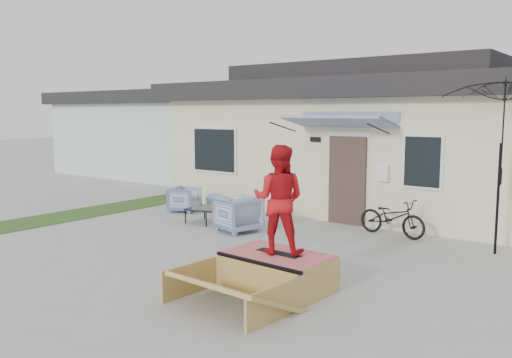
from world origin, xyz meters
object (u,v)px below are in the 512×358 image
Objects in this scene: loveseat at (228,201)px; bicycle at (392,213)px; armchair_right at (238,212)px; skateboard at (278,252)px; skater at (279,197)px; skate_ramp at (276,271)px; coffee_table at (205,215)px; patio_umbrella at (500,162)px; armchair_left at (185,198)px.

loveseat is 4.69m from bicycle.
bicycle is (2.92, 1.69, 0.06)m from armchair_right.
skateboard is 0.47× the size of skater.
armchair_right is 0.42× the size of skate_ramp.
patio_umbrella is at bearing 10.78° from coffee_table.
armchair_left is at bearing 104.16° from bicycle.
skater is at bearing 90.00° from skate_ramp.
coffee_table is 0.48× the size of bicycle.
skateboard is at bearing 90.00° from skate_ramp.
armchair_left is 6.75m from skater.
armchair_left reaches higher than coffee_table.
skateboard is at bearing -111.07° from skater.
armchair_left is (-0.91, -0.71, 0.07)m from loveseat.
loveseat is at bearing 140.53° from skate_ramp.
loveseat is 2.01× the size of skateboard.
skateboard is at bearing -34.71° from coffee_table.
bicycle is 4.40m from skater.
loveseat is 6.43m from skate_ramp.
patio_umbrella is 4.63m from skater.
coffee_table is 0.29× the size of patio_umbrella.
patio_umbrella is 4.77m from skateboard.
skater reaches higher than patio_umbrella.
bicycle is at bearing -102.02° from armchair_left.
armchair_left is 0.47× the size of bicycle.
armchair_left is at bearing 150.34° from skate_ramp.
armchair_left is 0.98× the size of coffee_table.
skate_ramp is (2.93, -2.67, -0.18)m from armchair_right.
coffee_table is at bearing -55.78° from skater.
patio_umbrella is 3.34× the size of skateboard.
patio_umbrella is (6.31, 1.20, 1.56)m from coffee_table.
skater reaches higher than armchair_left.
coffee_table is 0.46× the size of skater.
bicycle is at bearing 174.02° from patio_umbrella.
coffee_table is at bearing -136.47° from armchair_left.
coffee_table is at bearing 150.08° from skateboard.
skateboard is (2.93, -2.62, 0.11)m from armchair_right.
patio_umbrella is at bearing -105.61° from armchair_left.
bicycle is 4.37m from skate_ramp.
armchair_right is 5.45m from patio_umbrella.
patio_umbrella is (7.75, 0.46, 1.38)m from armchair_left.
armchair_right is 0.56× the size of bicycle.
armchair_left reaches higher than skate_ramp.
skateboard reaches higher than skate_ramp.
patio_umbrella is 1.56× the size of skater.
skate_ramp is at bearing -142.34° from armchair_left.
bicycle is at bearing 93.75° from skate_ramp.
armchair_right is 1.15× the size of skateboard.
bicycle is (4.16, 1.43, 0.31)m from coffee_table.
coffee_table is 5.09m from skate_ramp.
patio_umbrella is (2.16, -0.23, 1.25)m from bicycle.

